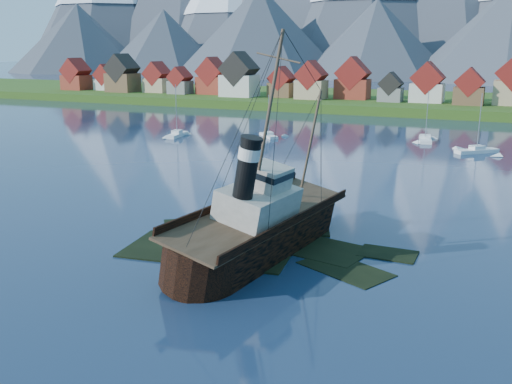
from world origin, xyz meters
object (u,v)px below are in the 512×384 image
at_px(tugboat_wreck, 262,222).
at_px(sailboat_b, 177,135).
at_px(sailboat_e, 425,140).
at_px(sailboat_d, 477,151).
at_px(sailboat_c, 269,136).

relative_size(tugboat_wreck, sailboat_b, 2.35).
relative_size(sailboat_b, sailboat_e, 1.09).
bearing_deg(sailboat_d, tugboat_wreck, -54.76).
distance_m(sailboat_b, sailboat_e, 60.07).
bearing_deg(sailboat_c, sailboat_b, 160.30).
distance_m(tugboat_wreck, sailboat_b, 83.98).
bearing_deg(sailboat_b, sailboat_c, 14.01).
xyz_separation_m(sailboat_c, sailboat_d, (48.44, -2.39, 0.06)).
height_order(tugboat_wreck, sailboat_b, tugboat_wreck).
distance_m(tugboat_wreck, sailboat_c, 80.75).
height_order(sailboat_b, sailboat_c, sailboat_b).
bearing_deg(sailboat_d, sailboat_b, -125.93).
xyz_separation_m(tugboat_wreck, sailboat_c, (-30.77, 74.61, -2.87)).
bearing_deg(sailboat_e, sailboat_c, -175.38).
relative_size(tugboat_wreck, sailboat_d, 2.41).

